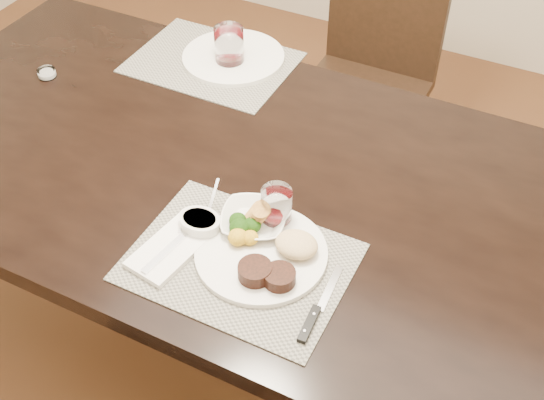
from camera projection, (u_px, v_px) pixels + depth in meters
The scene contains 14 objects.
ground_plane at pixel (252, 346), 2.18m from camera, with size 4.50×4.50×0.00m, color #4D2C18.
dining_table at pixel (246, 196), 1.71m from camera, with size 2.00×1.00×0.75m.
chair_far at pixel (371, 68), 2.43m from camera, with size 0.42×0.42×0.90m.
placemat_near at pixel (240, 262), 1.45m from camera, with size 0.46×0.34×0.00m, color gray.
placemat_far at pixel (212, 62), 2.00m from camera, with size 0.46×0.34×0.00m, color gray.
dinner_plate at pixel (266, 253), 1.44m from camera, with size 0.28×0.28×0.05m.
napkin_fork at pixel (171, 249), 1.46m from camera, with size 0.13×0.20×0.02m.
steak_knife at pixel (314, 315), 1.34m from camera, with size 0.02×0.21×0.01m.
cracker_bowl at pixel (254, 220), 1.50m from camera, with size 0.18×0.18×0.06m.
sauce_ramekin at pixel (200, 223), 1.50m from camera, with size 0.10×0.14×0.08m.
wine_glass_near at pixel (276, 208), 1.50m from camera, with size 0.07×0.07×0.09m.
far_plate at pixel (233, 57), 2.00m from camera, with size 0.30×0.30×0.01m, color white.
wine_glass_far at pixel (229, 48), 1.95m from camera, with size 0.08×0.08×0.12m.
salt_cellar at pixel (47, 73), 1.94m from camera, with size 0.05×0.05×0.02m.
Camera 1 is at (0.61, -1.08, 1.85)m, focal length 45.00 mm.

